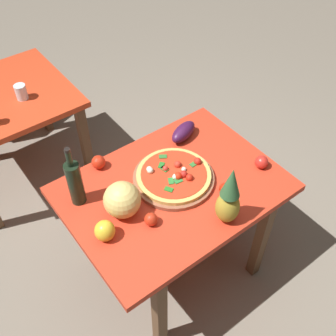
# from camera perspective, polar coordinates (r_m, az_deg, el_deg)

# --- Properties ---
(ground_plane) EXTENTS (10.00, 10.00, 0.00)m
(ground_plane) POSITION_cam_1_polar(r_m,az_deg,el_deg) (2.77, 0.58, -12.72)
(ground_plane) COLOR gray
(display_table) EXTENTS (1.14, 0.84, 0.74)m
(display_table) POSITION_cam_1_polar(r_m,az_deg,el_deg) (2.25, 0.70, -4.23)
(display_table) COLOR brown
(display_table) RESTS_ON ground_plane
(background_table) EXTENTS (0.90, 0.85, 0.74)m
(background_table) POSITION_cam_1_polar(r_m,az_deg,el_deg) (3.05, -21.75, 7.67)
(background_table) COLOR brown
(background_table) RESTS_ON ground_plane
(pizza_board) EXTENTS (0.44, 0.44, 0.02)m
(pizza_board) POSITION_cam_1_polar(r_m,az_deg,el_deg) (2.20, 0.79, -1.43)
(pizza_board) COLOR #92583E
(pizza_board) RESTS_ON display_table
(pizza) EXTENTS (0.40, 0.40, 0.06)m
(pizza) POSITION_cam_1_polar(r_m,az_deg,el_deg) (2.18, 0.85, -0.92)
(pizza) COLOR #E7B85C
(pizza) RESTS_ON pizza_board
(wine_bottle) EXTENTS (0.08, 0.08, 0.36)m
(wine_bottle) POSITION_cam_1_polar(r_m,az_deg,el_deg) (2.06, -12.82, -1.95)
(wine_bottle) COLOR black
(wine_bottle) RESTS_ON display_table
(pineapple_left) EXTENTS (0.12, 0.12, 0.35)m
(pineapple_left) POSITION_cam_1_polar(r_m,az_deg,el_deg) (1.94, 8.47, -4.20)
(pineapple_left) COLOR #AF952F
(pineapple_left) RESTS_ON display_table
(melon) EXTENTS (0.19, 0.19, 0.19)m
(melon) POSITION_cam_1_polar(r_m,az_deg,el_deg) (2.01, -6.39, -4.42)
(melon) COLOR #E8CA6F
(melon) RESTS_ON display_table
(bell_pepper) EXTENTS (0.10, 0.10, 0.11)m
(bell_pepper) POSITION_cam_1_polar(r_m,az_deg,el_deg) (1.96, -8.78, -8.63)
(bell_pepper) COLOR yellow
(bell_pepper) RESTS_ON display_table
(eggplant) EXTENTS (0.22, 0.15, 0.09)m
(eggplant) POSITION_cam_1_polar(r_m,az_deg,el_deg) (2.42, 2.16, 5.04)
(eggplant) COLOR #411841
(eggplant) RESTS_ON display_table
(tomato_at_corner) EXTENTS (0.07, 0.07, 0.07)m
(tomato_at_corner) POSITION_cam_1_polar(r_m,az_deg,el_deg) (2.30, 12.89, 0.82)
(tomato_at_corner) COLOR red
(tomato_at_corner) RESTS_ON display_table
(tomato_near_board) EXTENTS (0.07, 0.07, 0.07)m
(tomato_near_board) POSITION_cam_1_polar(r_m,az_deg,el_deg) (2.00, -2.39, -7.14)
(tomato_near_board) COLOR red
(tomato_near_board) RESTS_ON display_table
(tomato_beside_pepper) EXTENTS (0.07, 0.07, 0.07)m
(tomato_beside_pepper) POSITION_cam_1_polar(r_m,az_deg,el_deg) (2.13, 8.06, -2.95)
(tomato_beside_pepper) COLOR red
(tomato_beside_pepper) RESTS_ON display_table
(tomato_by_bottle) EXTENTS (0.08, 0.08, 0.08)m
(tomato_by_bottle) POSITION_cam_1_polar(r_m,az_deg,el_deg) (2.28, -9.65, 0.81)
(tomato_by_bottle) COLOR red
(tomato_by_bottle) RESTS_ON display_table
(drinking_glass_water) EXTENTS (0.08, 0.08, 0.10)m
(drinking_glass_water) POSITION_cam_1_polar(r_m,az_deg,el_deg) (2.88, -19.75, 9.92)
(drinking_glass_water) COLOR silver
(drinking_glass_water) RESTS_ON background_table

